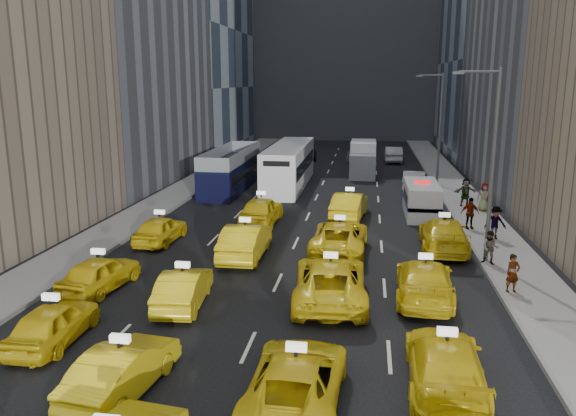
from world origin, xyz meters
name	(u,v)px	position (x,y,z in m)	size (l,w,h in m)	color
ground	(234,379)	(0.00, 0.00, 0.00)	(160.00, 160.00, 0.00)	black
sidewalk_west	(175,195)	(-10.50, 25.00, 0.07)	(3.00, 90.00, 0.15)	gray
sidewalk_east	(466,204)	(10.50, 25.00, 0.07)	(3.00, 90.00, 0.15)	gray
curb_west	(194,195)	(-9.05, 25.00, 0.09)	(0.15, 90.00, 0.18)	slate
curb_east	(444,203)	(9.05, 25.00, 0.09)	(0.15, 90.00, 0.18)	slate
streetlight_near	(491,159)	(9.18, 12.00, 4.92)	(2.15, 0.22, 9.00)	#595B60
streetlight_far	(439,125)	(9.18, 32.00, 4.92)	(2.15, 0.22, 9.00)	#595B60
taxi_4	(53,323)	(-6.37, 1.41, 0.69)	(1.63, 4.05, 1.38)	yellow
taxi_5	(122,369)	(-2.85, -1.14, 0.70)	(1.48, 4.24, 1.40)	yellow
taxi_6	(296,380)	(1.95, -1.05, 0.72)	(2.40, 5.21, 1.45)	yellow
taxi_7	(445,364)	(5.95, 0.36, 0.74)	(2.07, 5.10, 1.48)	yellow
taxi_8	(100,273)	(-7.07, 6.10, 0.72)	(1.70, 4.23, 1.44)	yellow
taxi_9	(184,288)	(-3.16, 5.04, 0.71)	(1.50, 4.30, 1.42)	yellow
taxi_10	(330,281)	(2.35, 6.30, 0.82)	(2.73, 5.92, 1.64)	yellow
taxi_11	(424,280)	(5.99, 7.00, 0.77)	(2.16, 5.32, 1.54)	yellow
taxi_12	(160,229)	(-7.12, 13.10, 0.72)	(1.71, 4.24, 1.44)	yellow
taxi_13	(245,241)	(-2.10, 11.22, 0.84)	(1.77, 5.08, 1.68)	yellow
taxi_14	(339,237)	(2.37, 12.72, 0.79)	(2.61, 5.66, 1.57)	yellow
taxi_15	(443,235)	(7.56, 13.81, 0.81)	(2.27, 5.59, 1.62)	yellow
taxi_16	(261,210)	(-2.56, 17.76, 0.84)	(1.97, 4.90, 1.67)	yellow
taxi_17	(350,205)	(2.62, 19.92, 0.82)	(1.74, 4.98, 1.64)	yellow
nypd_van	(421,200)	(7.11, 21.29, 1.02)	(2.35, 5.35, 2.25)	silver
double_decker	(231,170)	(-6.96, 28.19, 1.58)	(3.42, 11.13, 3.19)	black
city_bus	(289,166)	(-2.64, 30.31, 1.66)	(3.80, 13.14, 3.35)	silver
box_truck	(363,159)	(3.23, 36.51, 1.47)	(2.57, 6.66, 2.99)	white
misc_car_0	(414,181)	(7.28, 29.74, 0.78)	(1.64, 4.71, 1.55)	#9EA0A6
misc_car_1	(261,160)	(-6.88, 40.24, 0.70)	(2.32, 5.02, 1.40)	black
misc_car_2	(356,155)	(2.47, 45.26, 0.70)	(1.97, 4.84, 1.40)	gray
misc_car_3	(308,153)	(-2.69, 45.59, 0.72)	(1.71, 4.25, 1.45)	black
misc_car_4	(393,154)	(6.32, 45.32, 0.82)	(1.74, 4.98, 1.64)	#A4A6AC
pedestrian_0	(513,273)	(9.50, 7.87, 0.94)	(0.57, 0.38, 1.57)	gray
pedestrian_1	(490,248)	(9.34, 11.35, 0.93)	(0.76, 0.42, 1.57)	gray
pedestrian_2	(495,223)	(10.46, 15.75, 1.04)	(1.15, 0.48, 1.78)	gray
pedestrian_3	(470,213)	(9.50, 17.80, 1.05)	(1.06, 0.48, 1.81)	gray
pedestrian_4	(484,197)	(11.18, 22.57, 1.06)	(0.89, 0.49, 1.83)	gray
pedestrian_5	(466,192)	(10.24, 23.95, 1.08)	(1.72, 0.49, 1.86)	gray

